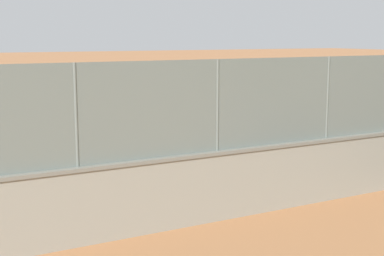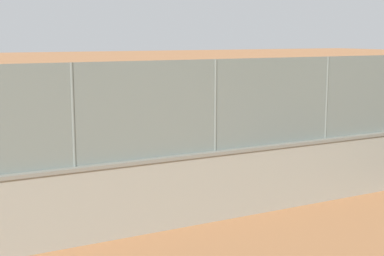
# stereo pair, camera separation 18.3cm
# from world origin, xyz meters

# --- Properties ---
(ground_plane) EXTENTS (260.00, 260.00, 0.00)m
(ground_plane) POSITION_xyz_m (0.00, 0.00, 0.00)
(ground_plane) COLOR #A36B42
(perimeter_wall) EXTENTS (27.50, 0.92, 1.67)m
(perimeter_wall) POSITION_xyz_m (0.58, 10.77, 0.84)
(perimeter_wall) COLOR gray
(perimeter_wall) RESTS_ON ground_plane
(fence_panel_on_wall) EXTENTS (27.01, 0.59, 2.13)m
(fence_panel_on_wall) POSITION_xyz_m (0.58, 10.77, 2.74)
(fence_panel_on_wall) COLOR slate
(fence_panel_on_wall) RESTS_ON perimeter_wall
(player_baseline_waiting) EXTENTS (0.80, 1.30, 1.73)m
(player_baseline_waiting) POSITION_xyz_m (-1.61, 6.45, 1.03)
(player_baseline_waiting) COLOR black
(player_baseline_waiting) RESTS_ON ground_plane
(player_crossing_court) EXTENTS (0.79, 1.02, 1.72)m
(player_crossing_court) POSITION_xyz_m (-1.95, 0.64, 1.02)
(player_crossing_court) COLOR #591919
(player_crossing_court) RESTS_ON ground_plane
(sports_ball) EXTENTS (0.18, 0.18, 0.18)m
(sports_ball) POSITION_xyz_m (-0.24, 7.05, 0.09)
(sports_ball) COLOR yellow
(sports_ball) RESTS_ON ground_plane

